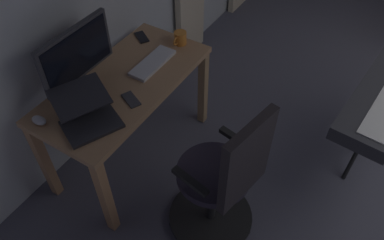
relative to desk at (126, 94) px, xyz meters
name	(u,v)px	position (x,y,z in m)	size (l,w,h in m)	color
desk	(126,94)	(0.00, 0.00, 0.00)	(1.25, 0.60, 0.74)	tan
office_chair	(222,183)	(0.21, 0.86, -0.13)	(0.56, 0.56, 1.08)	black
computer_monitor	(77,56)	(0.16, -0.18, 0.34)	(0.55, 0.18, 0.41)	#333338
computer_keyboard	(153,63)	(-0.24, 0.06, 0.12)	(0.38, 0.13, 0.02)	silver
laptop	(87,114)	(0.39, 0.05, 0.17)	(0.43, 0.45, 0.17)	#232328
computer_mouse	(39,120)	(0.55, -0.18, 0.13)	(0.06, 0.10, 0.04)	silver
cell_phone_face_up	(131,100)	(0.12, 0.15, 0.12)	(0.07, 0.14, 0.01)	#333338
cell_phone_by_monitor	(142,37)	(-0.45, -0.20, 0.12)	(0.07, 0.14, 0.01)	black
mug_tea	(180,38)	(-0.54, 0.09, 0.16)	(0.13, 0.09, 0.09)	orange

